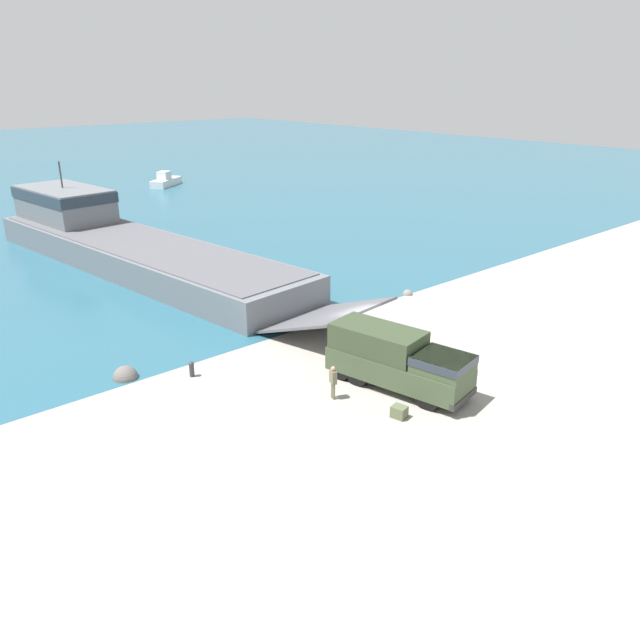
{
  "coord_description": "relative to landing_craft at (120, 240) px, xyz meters",
  "views": [
    {
      "loc": [
        -24.26,
        -24.68,
        14.91
      ],
      "look_at": [
        -2.63,
        0.22,
        1.98
      ],
      "focal_mm": 35.0,
      "sensor_mm": 36.0,
      "label": 1
    }
  ],
  "objects": [
    {
      "name": "landing_craft",
      "position": [
        0.0,
        0.0,
        0.0
      ],
      "size": [
        11.49,
        42.18,
        7.65
      ],
      "rotation": [
        0.0,
        0.0,
        0.11
      ],
      "color": "slate",
      "rests_on": "ground_plane"
    },
    {
      "name": "soldier_on_ramp",
      "position": [
        -2.79,
        -30.25,
        -0.83
      ],
      "size": [
        0.37,
        0.49,
        1.75
      ],
      "rotation": [
        0.0,
        0.0,
        5.96
      ],
      "color": "#6B664C",
      "rests_on": "ground_plane"
    },
    {
      "name": "shoreline_rock_a",
      "position": [
        11.94,
        -22.12,
        -1.85
      ],
      "size": [
        0.73,
        0.73,
        0.73
      ],
      "primitive_type": "sphere",
      "color": "gray",
      "rests_on": "ground_plane"
    },
    {
      "name": "shoreline_rock_b",
      "position": [
        -9.59,
        -21.36,
        -1.85
      ],
      "size": [
        1.33,
        1.33,
        1.33
      ],
      "primitive_type": "sphere",
      "color": "#66605B",
      "rests_on": "ground_plane"
    },
    {
      "name": "moored_boat_a",
      "position": [
        21.99,
        33.46,
        -1.15
      ],
      "size": [
        6.16,
        5.19,
        2.12
      ],
      "rotation": [
        0.0,
        0.0,
        5.32
      ],
      "color": "white",
      "rests_on": "ground_plane"
    },
    {
      "name": "mooring_bollard",
      "position": [
        -6.82,
        -23.52,
        -1.38
      ],
      "size": [
        0.3,
        0.3,
        0.86
      ],
      "color": "#333338",
      "rests_on": "ground_plane"
    },
    {
      "name": "military_truck",
      "position": [
        0.48,
        -31.47,
        -0.28
      ],
      "size": [
        3.83,
        7.85,
        3.0
      ],
      "rotation": [
        0.0,
        0.0,
        -1.38
      ],
      "color": "#3D4C33",
      "rests_on": "ground_plane"
    },
    {
      "name": "ground_plane",
      "position": [
        3.03,
        -25.82,
        -1.85
      ],
      "size": [
        240.0,
        240.0,
        0.0
      ],
      "primitive_type": "plane",
      "color": "#9E998E"
    },
    {
      "name": "cargo_crate",
      "position": [
        -1.69,
        -33.65,
        -1.57
      ],
      "size": [
        0.7,
        0.79,
        0.57
      ],
      "primitive_type": "cube",
      "rotation": [
        0.0,
        0.0,
        0.21
      ],
      "color": "#566042",
      "rests_on": "ground_plane"
    }
  ]
}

